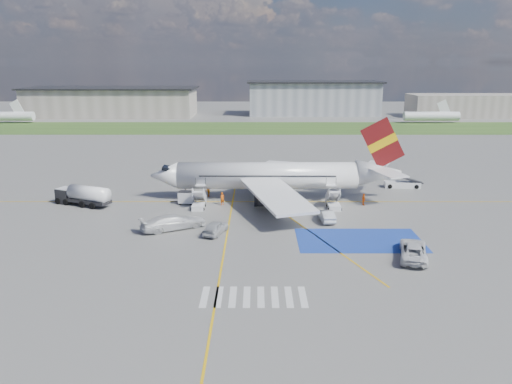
{
  "coord_description": "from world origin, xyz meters",
  "views": [
    {
      "loc": [
        -1.58,
        -56.89,
        19.41
      ],
      "look_at": [
        -1.63,
        4.1,
        3.5
      ],
      "focal_mm": 35.0,
      "sensor_mm": 36.0,
      "label": 1
    }
  ],
  "objects_px": {
    "van_white_b": "(173,220)",
    "van_white_a": "(414,247)",
    "car_silver_b": "(326,216)",
    "airliner": "(278,176)",
    "car_silver_a": "(216,227)",
    "belt_loader": "(402,185)",
    "fuel_tanker": "(83,197)",
    "gpu_cart": "(187,198)"
  },
  "relations": [
    {
      "from": "gpu_cart",
      "to": "van_white_b",
      "type": "xyz_separation_m",
      "value": [
        -0.1,
        -11.01,
        0.34
      ]
    },
    {
      "from": "van_white_b",
      "to": "van_white_a",
      "type": "bearing_deg",
      "value": -137.7
    },
    {
      "from": "van_white_b",
      "to": "car_silver_b",
      "type": "bearing_deg",
      "value": -109.51
    },
    {
      "from": "car_silver_a",
      "to": "van_white_b",
      "type": "distance_m",
      "value": 5.48
    },
    {
      "from": "gpu_cart",
      "to": "fuel_tanker",
      "type": "bearing_deg",
      "value": -170.02
    },
    {
      "from": "belt_loader",
      "to": "van_white_b",
      "type": "relative_size",
      "value": 1.02
    },
    {
      "from": "gpu_cart",
      "to": "van_white_a",
      "type": "bearing_deg",
      "value": -30.65
    },
    {
      "from": "car_silver_a",
      "to": "van_white_a",
      "type": "distance_m",
      "value": 22.05
    },
    {
      "from": "airliner",
      "to": "gpu_cart",
      "type": "height_order",
      "value": "airliner"
    },
    {
      "from": "fuel_tanker",
      "to": "car_silver_b",
      "type": "distance_m",
      "value": 33.7
    },
    {
      "from": "car_silver_b",
      "to": "belt_loader",
      "type": "bearing_deg",
      "value": -135.83
    },
    {
      "from": "airliner",
      "to": "fuel_tanker",
      "type": "bearing_deg",
      "value": -171.94
    },
    {
      "from": "gpu_cart",
      "to": "van_white_a",
      "type": "xyz_separation_m",
      "value": [
        25.94,
        -19.92,
        0.22
      ]
    },
    {
      "from": "car_silver_b",
      "to": "van_white_a",
      "type": "relative_size",
      "value": 0.79
    },
    {
      "from": "airliner",
      "to": "gpu_cart",
      "type": "relative_size",
      "value": 15.59
    },
    {
      "from": "gpu_cart",
      "to": "van_white_b",
      "type": "height_order",
      "value": "van_white_b"
    },
    {
      "from": "airliner",
      "to": "car_silver_a",
      "type": "height_order",
      "value": "airliner"
    },
    {
      "from": "belt_loader",
      "to": "van_white_a",
      "type": "height_order",
      "value": "van_white_a"
    },
    {
      "from": "fuel_tanker",
      "to": "car_silver_b",
      "type": "bearing_deg",
      "value": 11.47
    },
    {
      "from": "gpu_cart",
      "to": "belt_loader",
      "type": "xyz_separation_m",
      "value": [
        33.19,
        9.53,
        -0.39
      ]
    },
    {
      "from": "gpu_cart",
      "to": "car_silver_b",
      "type": "relative_size",
      "value": 0.54
    },
    {
      "from": "car_silver_b",
      "to": "van_white_a",
      "type": "xyz_separation_m",
      "value": [
        7.32,
        -11.97,
        0.32
      ]
    },
    {
      "from": "car_silver_a",
      "to": "car_silver_b",
      "type": "xyz_separation_m",
      "value": [
        13.54,
        4.8,
        -0.05
      ]
    },
    {
      "from": "belt_loader",
      "to": "van_white_a",
      "type": "bearing_deg",
      "value": -99.67
    },
    {
      "from": "car_silver_b",
      "to": "van_white_b",
      "type": "distance_m",
      "value": 18.98
    },
    {
      "from": "van_white_a",
      "to": "gpu_cart",
      "type": "bearing_deg",
      "value": -22.57
    },
    {
      "from": "car_silver_b",
      "to": "van_white_a",
      "type": "distance_m",
      "value": 14.04
    },
    {
      "from": "car_silver_b",
      "to": "van_white_a",
      "type": "height_order",
      "value": "van_white_a"
    },
    {
      "from": "car_silver_a",
      "to": "van_white_a",
      "type": "height_order",
      "value": "van_white_a"
    },
    {
      "from": "belt_loader",
      "to": "car_silver_a",
      "type": "bearing_deg",
      "value": -137.44
    },
    {
      "from": "airliner",
      "to": "belt_loader",
      "type": "xyz_separation_m",
      "value": [
        20.26,
        6.45,
        -2.95
      ]
    },
    {
      "from": "van_white_a",
      "to": "van_white_b",
      "type": "distance_m",
      "value": 27.52
    },
    {
      "from": "fuel_tanker",
      "to": "van_white_b",
      "type": "bearing_deg",
      "value": -12.03
    },
    {
      "from": "airliner",
      "to": "car_silver_b",
      "type": "xyz_separation_m",
      "value": [
        5.69,
        -11.02,
        -2.67
      ]
    },
    {
      "from": "airliner",
      "to": "van_white_a",
      "type": "bearing_deg",
      "value": -60.5
    },
    {
      "from": "airliner",
      "to": "belt_loader",
      "type": "height_order",
      "value": "airliner"
    },
    {
      "from": "fuel_tanker",
      "to": "gpu_cart",
      "type": "bearing_deg",
      "value": 26.86
    },
    {
      "from": "car_silver_b",
      "to": "car_silver_a",
      "type": "bearing_deg",
      "value": 13.53
    },
    {
      "from": "car_silver_a",
      "to": "airliner",
      "type": "bearing_deg",
      "value": -97.86
    },
    {
      "from": "fuel_tanker",
      "to": "car_silver_a",
      "type": "xyz_separation_m",
      "value": [
        19.39,
        -11.96,
        -0.43
      ]
    },
    {
      "from": "gpu_cart",
      "to": "belt_loader",
      "type": "relative_size",
      "value": 0.39
    },
    {
      "from": "airliner",
      "to": "car_silver_b",
      "type": "distance_m",
      "value": 12.69
    }
  ]
}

